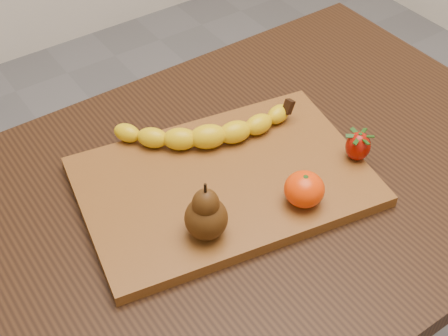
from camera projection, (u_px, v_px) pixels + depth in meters
table at (256, 218)px, 1.08m from camera, size 1.00×0.70×0.76m
cutting_board at (224, 182)px, 0.99m from camera, size 0.50×0.38×0.02m
banana at (208, 137)px, 1.03m from camera, size 0.27×0.17×0.04m
pear at (206, 210)px, 0.87m from camera, size 0.08×0.08×0.10m
mandarin at (304, 189)px, 0.93m from camera, size 0.07×0.07×0.05m
strawberry at (358, 145)px, 1.00m from camera, size 0.05×0.05×0.05m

